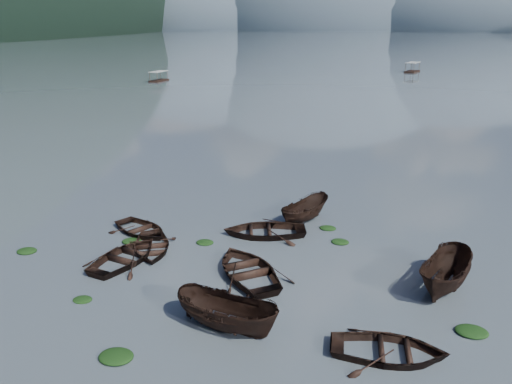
% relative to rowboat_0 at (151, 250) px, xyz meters
% --- Properties ---
extents(ground_plane, '(2400.00, 2400.00, 0.00)m').
position_rel_rowboat_0_xyz_m(ground_plane, '(4.79, -6.91, 0.00)').
color(ground_plane, '#49535B').
extents(haze_mtn_a, '(520.00, 520.00, 280.00)m').
position_rel_rowboat_0_xyz_m(haze_mtn_a, '(-255.21, 893.09, 0.00)').
color(haze_mtn_a, '#475666').
rests_on(haze_mtn_a, ground).
extents(haze_mtn_b, '(520.00, 520.00, 340.00)m').
position_rel_rowboat_0_xyz_m(haze_mtn_b, '(-55.21, 893.09, 0.00)').
color(haze_mtn_b, '#475666').
rests_on(haze_mtn_b, ground).
extents(haze_mtn_c, '(520.00, 520.00, 260.00)m').
position_rel_rowboat_0_xyz_m(haze_mtn_c, '(144.79, 893.09, 0.00)').
color(haze_mtn_c, '#475666').
rests_on(haze_mtn_c, ground).
extents(rowboat_0, '(4.31, 4.93, 0.85)m').
position_rel_rowboat_0_xyz_m(rowboat_0, '(0.00, 0.00, 0.00)').
color(rowboat_0, black).
rests_on(rowboat_0, ground).
extents(rowboat_1, '(4.34, 5.23, 0.94)m').
position_rel_rowboat_0_xyz_m(rowboat_1, '(-0.77, -1.50, 0.00)').
color(rowboat_1, black).
rests_on(rowboat_1, ground).
extents(rowboat_2, '(4.97, 3.03, 1.80)m').
position_rel_rowboat_0_xyz_m(rowboat_2, '(5.94, -6.31, 0.00)').
color(rowboat_2, black).
rests_on(rowboat_2, ground).
extents(rowboat_3, '(5.80, 6.15, 1.04)m').
position_rel_rowboat_0_xyz_m(rowboat_3, '(5.79, -1.69, 0.00)').
color(rowboat_3, black).
rests_on(rowboat_3, ground).
extents(rowboat_4, '(4.44, 3.23, 0.90)m').
position_rel_rowboat_0_xyz_m(rowboat_4, '(12.29, -6.79, 0.00)').
color(rowboat_4, black).
rests_on(rowboat_4, ground).
extents(rowboat_5, '(3.67, 5.30, 1.92)m').
position_rel_rowboat_0_xyz_m(rowboat_5, '(15.08, -1.17, 0.00)').
color(rowboat_5, black).
rests_on(rowboat_5, ground).
extents(rowboat_6, '(5.02, 4.64, 0.85)m').
position_rel_rowboat_0_xyz_m(rowboat_6, '(-1.51, 2.13, 0.00)').
color(rowboat_6, black).
rests_on(rowboat_6, ground).
extents(rowboat_7, '(5.46, 4.44, 1.00)m').
position_rel_rowboat_0_xyz_m(rowboat_7, '(5.66, 3.32, 0.00)').
color(rowboat_7, black).
rests_on(rowboat_7, ground).
extents(rowboat_8, '(3.52, 4.39, 1.62)m').
position_rel_rowboat_0_xyz_m(rowboat_8, '(7.71, 6.05, 0.00)').
color(rowboat_8, black).
rests_on(rowboat_8, ground).
extents(weed_clump_0, '(1.10, 0.90, 0.24)m').
position_rel_rowboat_0_xyz_m(weed_clump_0, '(-6.55, -1.55, 0.00)').
color(weed_clump_0, black).
rests_on(weed_clump_0, ground).
extents(weed_clump_1, '(0.88, 0.71, 0.19)m').
position_rel_rowboat_0_xyz_m(weed_clump_1, '(-0.98, -5.48, 0.00)').
color(weed_clump_1, black).
rests_on(weed_clump_1, ground).
extents(weed_clump_2, '(1.33, 1.07, 0.29)m').
position_rel_rowboat_0_xyz_m(weed_clump_2, '(2.38, -8.95, 0.00)').
color(weed_clump_2, black).
rests_on(weed_clump_2, ground).
extents(weed_clump_3, '(1.01, 0.85, 0.22)m').
position_rel_rowboat_0_xyz_m(weed_clump_3, '(10.07, 3.09, 0.00)').
color(weed_clump_3, black).
rests_on(weed_clump_3, ground).
extents(weed_clump_4, '(1.30, 1.03, 0.27)m').
position_rel_rowboat_0_xyz_m(weed_clump_4, '(15.62, -4.61, 0.00)').
color(weed_clump_4, black).
rests_on(weed_clump_4, ground).
extents(weed_clump_5, '(1.13, 0.91, 0.24)m').
position_rel_rowboat_0_xyz_m(weed_clump_5, '(-1.52, 0.77, 0.00)').
color(weed_clump_5, black).
rests_on(weed_clump_5, ground).
extents(weed_clump_6, '(1.00, 0.83, 0.21)m').
position_rel_rowboat_0_xyz_m(weed_clump_6, '(2.59, 1.48, 0.00)').
color(weed_clump_6, black).
rests_on(weed_clump_6, ground).
extents(weed_clump_7, '(1.00, 0.80, 0.22)m').
position_rel_rowboat_0_xyz_m(weed_clump_7, '(9.25, 4.95, 0.00)').
color(weed_clump_7, black).
rests_on(weed_clump_7, ground).
extents(pontoon_left, '(2.70, 5.36, 1.98)m').
position_rel_rowboat_0_xyz_m(pontoon_left, '(-30.88, 77.35, 0.00)').
color(pontoon_left, black).
rests_on(pontoon_left, ground).
extents(pontoon_centre, '(4.38, 6.45, 2.28)m').
position_rel_rowboat_0_xyz_m(pontoon_centre, '(23.13, 109.02, 0.00)').
color(pontoon_centre, black).
rests_on(pontoon_centre, ground).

